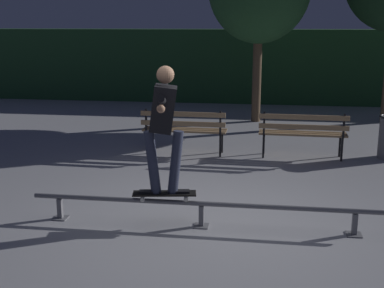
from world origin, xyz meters
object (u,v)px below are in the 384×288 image
Objects in this scene: skateboard at (164,194)px; park_bench_leftmost at (184,127)px; skateboarder at (164,119)px; park_bench_left_center at (303,130)px; grind_rail at (201,207)px.

skateboard is 3.44m from park_bench_leftmost.
skateboard is at bearing -170.81° from skateboarder.
skateboard is 0.50× the size of park_bench_left_center.
grind_rail is 0.48m from skateboard.
park_bench_left_center is (1.45, 3.42, 0.28)m from grind_rail.
skateboarder is 0.97× the size of park_bench_left_center.
park_bench_leftmost is 2.21m from park_bench_left_center.
skateboard is at bearing -180.00° from grind_rail.
skateboard is at bearing -119.16° from park_bench_left_center.
skateboard is 0.51× the size of skateboarder.
park_bench_leftmost is (-0.30, 3.42, 0.13)m from skateboard.
park_bench_leftmost is at bearing 102.48° from grind_rail.
skateboarder reaches higher than grind_rail.
skateboarder reaches higher than park_bench_left_center.
skateboarder is at bearing 179.94° from grind_rail.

